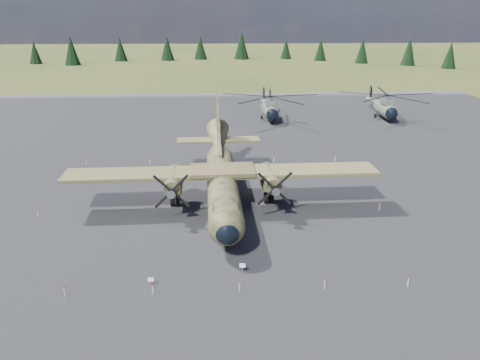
{
  "coord_description": "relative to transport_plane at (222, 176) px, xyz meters",
  "views": [
    {
      "loc": [
        0.58,
        -41.54,
        18.52
      ],
      "look_at": [
        2.84,
        2.0,
        2.7
      ],
      "focal_mm": 35.0,
      "sensor_mm": 36.0,
      "label": 1
    }
  ],
  "objects": [
    {
      "name": "transport_plane",
      "position": [
        0.0,
        0.0,
        0.0
      ],
      "size": [
        30.56,
        27.81,
        10.1
      ],
      "rotation": [
        0.0,
        0.0,
        0.02
      ],
      "color": "#353F22",
      "rests_on": "ground"
    },
    {
      "name": "helicopter_near",
      "position": [
        9.07,
        37.72,
        0.28
      ],
      "size": [
        18.21,
        21.14,
        4.49
      ],
      "rotation": [
        0.0,
        0.0,
        0.03
      ],
      "color": "gray",
      "rests_on": "ground"
    },
    {
      "name": "helicopter_mid",
      "position": [
        29.98,
        37.69,
        0.32
      ],
      "size": [
        18.19,
        21.24,
        4.54
      ],
      "rotation": [
        0.0,
        0.0,
        -0.02
      ],
      "color": "gray",
      "rests_on": "ground"
    },
    {
      "name": "info_placard_right",
      "position": [
        1.31,
        -13.69,
        -2.44
      ],
      "size": [
        0.46,
        0.24,
        0.69
      ],
      "rotation": [
        0.0,
        0.0,
        -0.12
      ],
      "color": "gray",
      "rests_on": "ground"
    },
    {
      "name": "info_placard_left",
      "position": [
        -5.32,
        -15.27,
        -2.46
      ],
      "size": [
        0.44,
        0.23,
        0.66
      ],
      "rotation": [
        0.0,
        0.0,
        0.13
      ],
      "color": "gray",
      "rests_on": "ground"
    },
    {
      "name": "ground",
      "position": [
        -1.05,
        -2.87,
        -2.9
      ],
      "size": [
        500.0,
        500.0,
        0.0
      ],
      "primitive_type": "plane",
      "color": "brown",
      "rests_on": "ground"
    },
    {
      "name": "treeline",
      "position": [
        9.12,
        -2.8,
        1.76
      ],
      "size": [
        317.97,
        311.8,
        10.74
      ],
      "color": "black",
      "rests_on": "ground"
    },
    {
      "name": "barrier_fence",
      "position": [
        -1.51,
        -2.94,
        -2.39
      ],
      "size": [
        33.12,
        29.62,
        0.85
      ],
      "color": "white",
      "rests_on": "ground"
    },
    {
      "name": "apron",
      "position": [
        -1.05,
        7.13,
        -2.9
      ],
      "size": [
        120.0,
        120.0,
        0.04
      ],
      "primitive_type": "cube",
      "color": "#525256",
      "rests_on": "ground"
    }
  ]
}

